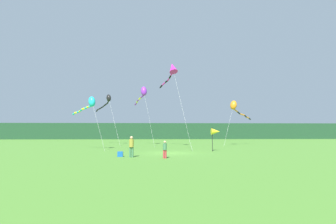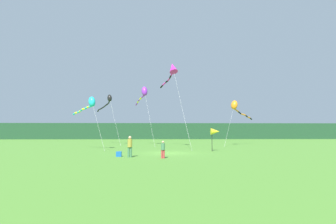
{
  "view_description": "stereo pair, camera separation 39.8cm",
  "coord_description": "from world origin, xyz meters",
  "px_view_note": "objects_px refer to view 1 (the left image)",
  "views": [
    {
      "loc": [
        -1.41,
        -23.9,
        2.05
      ],
      "look_at": [
        0.0,
        6.0,
        4.42
      ],
      "focal_mm": 26.54,
      "sensor_mm": 36.0,
      "label": 1
    },
    {
      "loc": [
        -1.01,
        -23.92,
        2.05
      ],
      "look_at": [
        0.0,
        6.0,
        4.42
      ],
      "focal_mm": 26.54,
      "sensor_mm": 36.0,
      "label": 2
    }
  ],
  "objects_px": {
    "banner_flag_pole": "(215,132)",
    "kite_purple": "(143,92)",
    "kite_orange": "(235,107)",
    "kite_cyan": "(90,103)",
    "person_child": "(165,149)",
    "cooler_box": "(120,154)",
    "kite_magenta": "(172,69)",
    "kite_black": "(107,100)",
    "person_adult": "(131,145)"
  },
  "relations": [
    {
      "from": "person_child",
      "to": "cooler_box",
      "type": "distance_m",
      "value": 3.91
    },
    {
      "from": "person_adult",
      "to": "kite_orange",
      "type": "bearing_deg",
      "value": 49.52
    },
    {
      "from": "kite_orange",
      "to": "kite_purple",
      "type": "xyz_separation_m",
      "value": [
        -13.72,
        0.77,
        2.2
      ]
    },
    {
      "from": "kite_cyan",
      "to": "kite_black",
      "type": "height_order",
      "value": "kite_black"
    },
    {
      "from": "kite_orange",
      "to": "cooler_box",
      "type": "bearing_deg",
      "value": -133.34
    },
    {
      "from": "person_adult",
      "to": "kite_orange",
      "type": "xyz_separation_m",
      "value": [
        13.73,
        16.08,
        4.77
      ]
    },
    {
      "from": "kite_black",
      "to": "banner_flag_pole",
      "type": "bearing_deg",
      "value": -43.85
    },
    {
      "from": "person_child",
      "to": "kite_purple",
      "type": "bearing_deg",
      "value": 98.46
    },
    {
      "from": "kite_purple",
      "to": "kite_black",
      "type": "bearing_deg",
      "value": 157.91
    },
    {
      "from": "cooler_box",
      "to": "banner_flag_pole",
      "type": "bearing_deg",
      "value": 29.67
    },
    {
      "from": "kite_magenta",
      "to": "kite_cyan",
      "type": "distance_m",
      "value": 11.21
    },
    {
      "from": "person_child",
      "to": "kite_orange",
      "type": "bearing_deg",
      "value": 56.9
    },
    {
      "from": "kite_cyan",
      "to": "person_child",
      "type": "bearing_deg",
      "value": -47.5
    },
    {
      "from": "cooler_box",
      "to": "kite_black",
      "type": "distance_m",
      "value": 20.47
    },
    {
      "from": "kite_magenta",
      "to": "kite_cyan",
      "type": "relative_size",
      "value": 1.82
    },
    {
      "from": "cooler_box",
      "to": "kite_orange",
      "type": "bearing_deg",
      "value": 46.66
    },
    {
      "from": "kite_purple",
      "to": "kite_orange",
      "type": "bearing_deg",
      "value": -3.23
    },
    {
      "from": "person_child",
      "to": "kite_magenta",
      "type": "relative_size",
      "value": 0.12
    },
    {
      "from": "kite_magenta",
      "to": "kite_purple",
      "type": "relative_size",
      "value": 1.24
    },
    {
      "from": "cooler_box",
      "to": "banner_flag_pole",
      "type": "xyz_separation_m",
      "value": [
        9.16,
        5.22,
        1.83
      ]
    },
    {
      "from": "person_adult",
      "to": "banner_flag_pole",
      "type": "distance_m",
      "value": 10.08
    },
    {
      "from": "kite_orange",
      "to": "kite_purple",
      "type": "height_order",
      "value": "kite_purple"
    },
    {
      "from": "person_child",
      "to": "kite_purple",
      "type": "distance_m",
      "value": 19.34
    },
    {
      "from": "kite_magenta",
      "to": "kite_orange",
      "type": "bearing_deg",
      "value": 25.56
    },
    {
      "from": "kite_orange",
      "to": "kite_cyan",
      "type": "relative_size",
      "value": 1.11
    },
    {
      "from": "banner_flag_pole",
      "to": "kite_purple",
      "type": "bearing_deg",
      "value": 126.42
    },
    {
      "from": "cooler_box",
      "to": "kite_cyan",
      "type": "distance_m",
      "value": 10.03
    },
    {
      "from": "kite_orange",
      "to": "kite_black",
      "type": "distance_m",
      "value": 19.84
    },
    {
      "from": "cooler_box",
      "to": "person_adult",
      "type": "bearing_deg",
      "value": -29.04
    },
    {
      "from": "kite_orange",
      "to": "kite_cyan",
      "type": "distance_m",
      "value": 20.85
    },
    {
      "from": "banner_flag_pole",
      "to": "kite_orange",
      "type": "xyz_separation_m",
      "value": [
        5.52,
        10.34,
        3.67
      ]
    },
    {
      "from": "kite_orange",
      "to": "kite_black",
      "type": "xyz_separation_m",
      "value": [
        -19.55,
        3.14,
        1.25
      ]
    },
    {
      "from": "cooler_box",
      "to": "kite_black",
      "type": "bearing_deg",
      "value": 104.62
    },
    {
      "from": "person_adult",
      "to": "kite_magenta",
      "type": "distance_m",
      "value": 15.19
    },
    {
      "from": "kite_cyan",
      "to": "kite_purple",
      "type": "bearing_deg",
      "value": 58.49
    },
    {
      "from": "banner_flag_pole",
      "to": "kite_magenta",
      "type": "relative_size",
      "value": 0.23
    },
    {
      "from": "person_adult",
      "to": "kite_purple",
      "type": "relative_size",
      "value": 0.19
    },
    {
      "from": "kite_cyan",
      "to": "kite_purple",
      "type": "xyz_separation_m",
      "value": [
        5.47,
        8.92,
        2.68
      ]
    },
    {
      "from": "person_child",
      "to": "kite_purple",
      "type": "xyz_separation_m",
      "value": [
        -2.64,
        17.77,
        7.17
      ]
    },
    {
      "from": "kite_magenta",
      "to": "kite_black",
      "type": "relative_size",
      "value": 1.32
    },
    {
      "from": "kite_magenta",
      "to": "banner_flag_pole",
      "type": "bearing_deg",
      "value": -53.54
    },
    {
      "from": "kite_purple",
      "to": "banner_flag_pole",
      "type": "bearing_deg",
      "value": -53.58
    },
    {
      "from": "banner_flag_pole",
      "to": "kite_black",
      "type": "distance_m",
      "value": 20.07
    },
    {
      "from": "person_child",
      "to": "kite_black",
      "type": "xyz_separation_m",
      "value": [
        -8.47,
        20.14,
        6.21
      ]
    },
    {
      "from": "person_adult",
      "to": "kite_cyan",
      "type": "distance_m",
      "value": 10.55
    },
    {
      "from": "cooler_box",
      "to": "kite_orange",
      "type": "height_order",
      "value": "kite_orange"
    },
    {
      "from": "person_child",
      "to": "cooler_box",
      "type": "relative_size",
      "value": 3.14
    },
    {
      "from": "person_adult",
      "to": "person_child",
      "type": "distance_m",
      "value": 2.81
    },
    {
      "from": "kite_magenta",
      "to": "person_child",
      "type": "bearing_deg",
      "value": -96.26
    },
    {
      "from": "cooler_box",
      "to": "kite_purple",
      "type": "distance_m",
      "value": 18.08
    }
  ]
}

